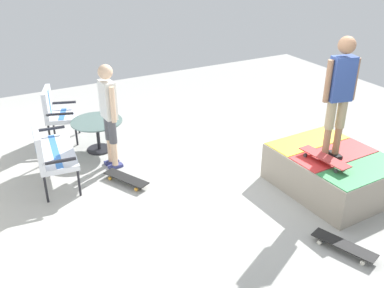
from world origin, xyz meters
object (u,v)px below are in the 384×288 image
Objects in this scene: skateboard_on_ramp at (324,158)px; patio_bench at (47,146)px; skateboard_by_bench at (126,178)px; skateboard_spare at (344,245)px; patio_table at (97,130)px; person_watching at (109,109)px; person_skater at (340,90)px; patio_chair_near_house at (55,110)px; skate_ramp at (333,171)px.

patio_bench is at bearing 54.72° from skateboard_on_ramp.
skateboard_by_bench is 0.98× the size of skateboard_spare.
skateboard_by_bench is at bearing -179.27° from patio_table.
patio_table is at bearing 0.73° from skateboard_by_bench.
person_watching is at bearing -177.15° from patio_table.
person_skater reaches higher than skateboard_by_bench.
person_watching is at bearing 27.17° from skateboard_spare.
skateboard_spare is (-1.14, 0.77, -1.55)m from person_skater.
patio_chair_near_house reaches higher than skateboard_spare.
patio_table reaches higher than skateboard_spare.
person_skater is 2.16× the size of skateboard_on_ramp.
skateboard_spare is (-4.88, -2.34, -0.53)m from patio_chair_near_house.
person_watching is 1.14m from skateboard_by_bench.
patio_chair_near_house is at bearing 21.62° from person_watching.
skate_ramp reaches higher than skateboard_spare.
patio_bench reaches higher than patio_table.
patio_chair_near_house is 1.24× the size of skateboard_spare.
patio_table is 1.11× the size of skateboard_on_ramp.
person_watching is 2.14× the size of skateboard_on_ramp.
skate_ramp is 3.61m from person_watching.
skateboard_spare is (-2.80, -1.79, 0.00)m from skateboard_by_bench.
patio_chair_near_house is at bearing 35.07° from patio_table.
skateboard_by_bench is at bearing 178.54° from person_watching.
patio_bench is 0.74× the size of person_skater.
patio_bench and patio_chair_near_house have the same top height.
person_skater reaches higher than skate_ramp.
skate_ramp is at bearing -130.19° from person_watching.
patio_chair_near_house is at bearing 41.35° from skate_ramp.
skate_ramp is 2.67× the size of skateboard_spare.
patio_chair_near_house reaches higher than skateboard_on_ramp.
patio_chair_near_house is 4.97m from person_skater.
person_skater reaches higher than patio_table.
skate_ramp is 4.03m from patio_table.
skate_ramp is 4.37m from patio_bench.
skateboard_on_ramp reaches higher than skateboard_by_bench.
patio_bench is 1.28× the size of patio_chair_near_house.
skateboard_on_ramp reaches higher than patio_table.
skateboard_on_ramp is (1.03, -0.56, 0.60)m from skateboard_spare.
person_watching is 3.38m from skateboard_on_ramp.
skateboard_spare is (-3.45, -1.77, -0.94)m from person_watching.
skateboard_by_bench is (-1.32, -0.02, -0.32)m from patio_table.
person_watching reaches higher than patio_table.
patio_table reaches higher than skateboard_by_bench.
skateboard_spare is at bearing 141.36° from skate_ramp.
skateboard_spare is (-3.41, -2.80, -0.53)m from patio_bench.
skate_ramp is 1.26× the size of person_watching.
skateboard_by_bench is at bearing 32.54° from skateboard_spare.
skateboard_spare is (-4.12, -1.80, -0.32)m from patio_table.
patio_bench is at bearing 125.45° from patio_table.
patio_table is 4.51m from skateboard_spare.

